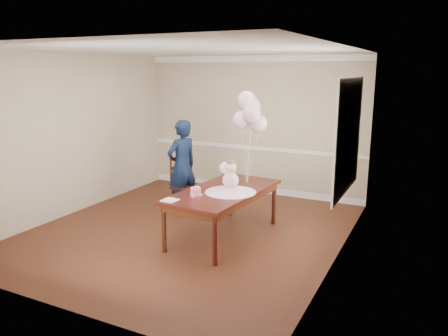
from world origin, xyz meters
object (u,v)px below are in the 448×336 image
dining_table_top (224,191)px  dining_chair_seat (187,186)px  birthday_cake (195,191)px  woman (182,166)px

dining_table_top → dining_chair_seat: 1.41m
dining_table_top → birthday_cake: birthday_cake is taller
dining_table_top → woman: 1.42m
dining_table_top → woman: woman is taller
dining_table_top → dining_chair_seat: dining_table_top is taller
birthday_cake → woman: 1.53m
dining_chair_seat → woman: size_ratio=0.27×
birthday_cake → woman: woman is taller
dining_chair_seat → woman: (-0.06, -0.04, 0.36)m
dining_table_top → birthday_cake: 0.48m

